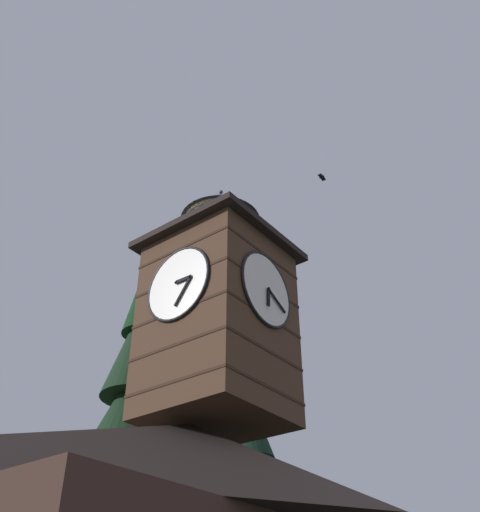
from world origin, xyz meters
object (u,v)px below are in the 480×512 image
(clock_tower, at_px, (218,307))
(flying_bird_high, at_px, (322,177))
(moon, at_px, (52,449))
(pine_tree_behind, at_px, (130,479))

(clock_tower, xyz_separation_m, flying_bird_high, (-4.44, 2.26, 7.97))
(moon, xyz_separation_m, flying_bird_high, (14.19, 37.36, 2.49))
(clock_tower, relative_size, moon, 4.62)
(moon, distance_m, flying_bird_high, 40.05)
(clock_tower, distance_m, moon, 40.12)
(pine_tree_behind, bearing_deg, clock_tower, 72.03)
(pine_tree_behind, height_order, flying_bird_high, flying_bird_high)
(moon, bearing_deg, flying_bird_high, 69.20)
(moon, bearing_deg, pine_tree_behind, 60.26)
(flying_bird_high, bearing_deg, moon, -110.80)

